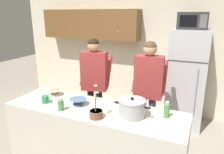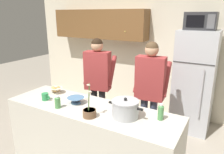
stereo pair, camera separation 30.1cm
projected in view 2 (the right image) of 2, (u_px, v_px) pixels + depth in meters
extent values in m
cube|color=beige|center=(154.00, 50.00, 4.43)|extent=(6.00, 0.12, 2.60)
cube|color=brown|center=(99.00, 24.00, 4.67)|extent=(2.21, 0.34, 0.61)
sphere|color=gold|center=(125.00, 32.00, 4.21)|extent=(0.03, 0.03, 0.03)
cube|color=beige|center=(91.00, 140.00, 2.75)|extent=(2.24, 0.68, 0.92)
cube|color=#B7BABF|center=(194.00, 82.00, 3.73)|extent=(0.64, 0.64, 1.78)
cube|color=#333333|center=(193.00, 63.00, 3.35)|extent=(0.63, 0.01, 0.01)
cylinder|color=#B2B2B7|center=(201.00, 94.00, 3.38)|extent=(0.02, 0.02, 0.80)
cube|color=#2D2D30|center=(201.00, 21.00, 3.42)|extent=(0.48, 0.36, 0.28)
cube|color=black|center=(195.00, 21.00, 3.30)|extent=(0.26, 0.01, 0.18)
cube|color=#59595B|center=(211.00, 21.00, 3.19)|extent=(0.11, 0.01, 0.21)
cylinder|color=black|center=(102.00, 111.00, 3.70)|extent=(0.11, 0.11, 0.81)
cylinder|color=black|center=(94.00, 110.00, 3.75)|extent=(0.11, 0.11, 0.81)
cube|color=#993333|center=(98.00, 71.00, 3.52)|extent=(0.45, 0.28, 0.64)
sphere|color=tan|center=(97.00, 45.00, 3.40)|extent=(0.19, 0.19, 0.19)
sphere|color=black|center=(97.00, 44.00, 3.40)|extent=(0.19, 0.19, 0.19)
cylinder|color=#993333|center=(112.00, 71.00, 3.57)|extent=(0.16, 0.39, 0.49)
cylinder|color=#993333|center=(89.00, 69.00, 3.70)|extent=(0.16, 0.39, 0.49)
cylinder|color=#33384C|center=(153.00, 124.00, 3.28)|extent=(0.11, 0.11, 0.81)
cylinder|color=#33384C|center=(143.00, 122.00, 3.34)|extent=(0.11, 0.11, 0.81)
cube|color=#993333|center=(150.00, 78.00, 3.11)|extent=(0.44, 0.24, 0.64)
sphere|color=tan|center=(152.00, 50.00, 2.99)|extent=(0.20, 0.20, 0.20)
sphere|color=#4C3823|center=(152.00, 48.00, 2.98)|extent=(0.19, 0.19, 0.19)
cylinder|color=#993333|center=(166.00, 79.00, 3.13)|extent=(0.12, 0.38, 0.49)
cylinder|color=#993333|center=(139.00, 76.00, 3.30)|extent=(0.12, 0.38, 0.49)
cylinder|color=#ADAFB5|center=(125.00, 110.00, 2.36)|extent=(0.30, 0.30, 0.18)
cylinder|color=#ADAFB5|center=(125.00, 101.00, 2.33)|extent=(0.30, 0.30, 0.02)
sphere|color=black|center=(125.00, 99.00, 2.32)|extent=(0.04, 0.04, 0.04)
cube|color=black|center=(111.00, 103.00, 2.43)|extent=(0.06, 0.02, 0.02)
cube|color=black|center=(140.00, 109.00, 2.26)|extent=(0.06, 0.02, 0.02)
cylinder|color=#2D8C4C|center=(45.00, 97.00, 2.84)|extent=(0.09, 0.09, 0.10)
torus|color=#2D8C4C|center=(48.00, 97.00, 2.81)|extent=(0.06, 0.01, 0.06)
cylinder|color=beige|center=(56.00, 92.00, 3.10)|extent=(0.11, 0.11, 0.02)
cone|color=beige|center=(56.00, 90.00, 3.09)|extent=(0.19, 0.19, 0.06)
sphere|color=tan|center=(53.00, 89.00, 3.08)|extent=(0.07, 0.07, 0.07)
sphere|color=tan|center=(58.00, 89.00, 3.10)|extent=(0.07, 0.07, 0.07)
sphere|color=tan|center=(55.00, 90.00, 3.05)|extent=(0.07, 0.07, 0.07)
cylinder|color=#4C7299|center=(76.00, 103.00, 2.74)|extent=(0.12, 0.12, 0.02)
cone|color=#4C7299|center=(76.00, 100.00, 2.73)|extent=(0.22, 0.22, 0.06)
cylinder|color=#4C8C4C|center=(161.00, 113.00, 2.30)|extent=(0.06, 0.06, 0.15)
cone|color=#4C8C4C|center=(161.00, 106.00, 2.28)|extent=(0.06, 0.06, 0.02)
cylinder|color=white|center=(161.00, 105.00, 2.27)|extent=(0.04, 0.04, 0.02)
cylinder|color=#4C8C4C|center=(58.00, 103.00, 2.60)|extent=(0.07, 0.07, 0.13)
cone|color=#4C8C4C|center=(57.00, 97.00, 2.57)|extent=(0.07, 0.07, 0.02)
cylinder|color=white|center=(57.00, 97.00, 2.57)|extent=(0.04, 0.04, 0.02)
cylinder|color=brown|center=(89.00, 113.00, 2.37)|extent=(0.15, 0.15, 0.09)
cylinder|color=#38281E|center=(89.00, 110.00, 2.36)|extent=(0.14, 0.14, 0.01)
cylinder|color=#4C7238|center=(89.00, 97.00, 2.32)|extent=(0.01, 0.04, 0.31)
ellipsoid|color=beige|center=(87.00, 98.00, 2.32)|extent=(0.04, 0.03, 0.02)
ellipsoid|color=beige|center=(90.00, 92.00, 2.29)|extent=(0.04, 0.03, 0.02)
ellipsoid|color=beige|center=(88.00, 85.00, 2.27)|extent=(0.04, 0.03, 0.02)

